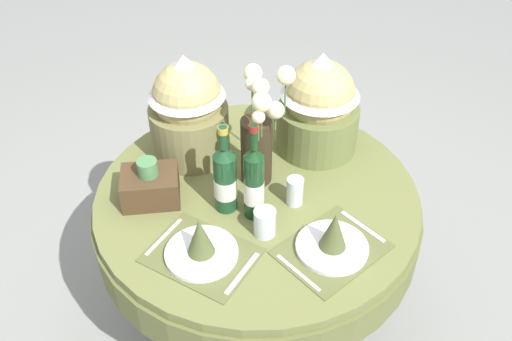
# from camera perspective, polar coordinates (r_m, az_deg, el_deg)

# --- Properties ---
(ground) EXTENTS (8.00, 8.00, 0.00)m
(ground) POSITION_cam_1_polar(r_m,az_deg,el_deg) (2.62, 0.08, -14.57)
(ground) COLOR gray
(dining_table) EXTENTS (1.21, 1.21, 0.75)m
(dining_table) POSITION_cam_1_polar(r_m,az_deg,el_deg) (2.15, 0.10, -4.78)
(dining_table) COLOR olive
(dining_table) RESTS_ON ground
(place_setting_left) EXTENTS (0.43, 0.41, 0.16)m
(place_setting_left) POSITION_cam_1_polar(r_m,az_deg,el_deg) (1.82, -5.64, -7.63)
(place_setting_left) COLOR brown
(place_setting_left) RESTS_ON dining_table
(place_setting_right) EXTENTS (0.43, 0.41, 0.16)m
(place_setting_right) POSITION_cam_1_polar(r_m,az_deg,el_deg) (1.84, 7.85, -7.01)
(place_setting_right) COLOR brown
(place_setting_right) RESTS_ON dining_table
(flower_vase) EXTENTS (0.19, 0.28, 0.46)m
(flower_vase) POSITION_cam_1_polar(r_m,az_deg,el_deg) (1.99, 0.32, 3.87)
(flower_vase) COLOR #332819
(flower_vase) RESTS_ON dining_table
(wine_bottle_left) EXTENTS (0.08, 0.08, 0.35)m
(wine_bottle_left) POSITION_cam_1_polar(r_m,az_deg,el_deg) (1.92, -3.16, -0.84)
(wine_bottle_left) COLOR #194223
(wine_bottle_left) RESTS_ON dining_table
(wine_bottle_centre) EXTENTS (0.07, 0.07, 0.38)m
(wine_bottle_centre) POSITION_cam_1_polar(r_m,az_deg,el_deg) (1.88, -0.21, -1.27)
(wine_bottle_centre) COLOR #143819
(wine_bottle_centre) RESTS_ON dining_table
(tumbler_near_right) EXTENTS (0.06, 0.06, 0.11)m
(tumbler_near_right) POSITION_cam_1_polar(r_m,az_deg,el_deg) (1.99, 3.98, -2.11)
(tumbler_near_right) COLOR silver
(tumbler_near_right) RESTS_ON dining_table
(tumbler_mid) EXTENTS (0.08, 0.08, 0.10)m
(tumbler_mid) POSITION_cam_1_polar(r_m,az_deg,el_deg) (1.88, 0.91, -5.31)
(tumbler_mid) COLOR silver
(tumbler_mid) RESTS_ON dining_table
(gift_tub_back_left) EXTENTS (0.31, 0.31, 0.43)m
(gift_tub_back_left) POSITION_cam_1_polar(r_m,az_deg,el_deg) (2.13, -7.00, 6.73)
(gift_tub_back_left) COLOR olive
(gift_tub_back_left) RESTS_ON dining_table
(gift_tub_back_right) EXTENTS (0.32, 0.32, 0.42)m
(gift_tub_back_right) POSITION_cam_1_polar(r_m,az_deg,el_deg) (2.17, 6.48, 7.10)
(gift_tub_back_right) COLOR olive
(gift_tub_back_right) RESTS_ON dining_table
(woven_basket_side_left) EXTENTS (0.20, 0.16, 0.17)m
(woven_basket_side_left) POSITION_cam_1_polar(r_m,az_deg,el_deg) (2.03, -10.73, -1.48)
(woven_basket_side_left) COLOR #47331E
(woven_basket_side_left) RESTS_ON dining_table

